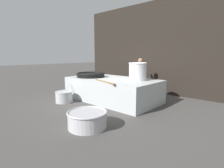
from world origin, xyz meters
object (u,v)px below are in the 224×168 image
(stock_pot, at_px, (138,71))
(cook, at_px, (140,75))
(giant_wok_near, at_px, (91,75))
(prep_bowl_meat, at_px, (87,119))
(prep_bowl_vegetables, at_px, (64,96))

(stock_pot, bearing_deg, cook, 119.23)
(giant_wok_near, xyz_separation_m, prep_bowl_meat, (2.37, -2.18, -0.74))
(giant_wok_near, bearing_deg, cook, 51.20)
(cook, xyz_separation_m, prep_bowl_meat, (1.02, -3.86, -0.66))
(prep_bowl_meat, bearing_deg, stock_pot, 97.93)
(prep_bowl_vegetables, xyz_separation_m, prep_bowl_meat, (2.48, -0.92, -0.00))
(giant_wok_near, distance_m, prep_bowl_vegetables, 1.45)
(stock_pot, distance_m, prep_bowl_vegetables, 2.93)
(giant_wok_near, xyz_separation_m, prep_bowl_vegetables, (-0.11, -1.25, -0.73))
(stock_pot, height_order, cook, cook)
(prep_bowl_vegetables, distance_m, prep_bowl_meat, 2.65)
(stock_pot, distance_m, cook, 1.34)
(giant_wok_near, relative_size, cook, 0.72)
(prep_bowl_meat, bearing_deg, prep_bowl_vegetables, 159.57)
(cook, distance_m, prep_bowl_meat, 4.04)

